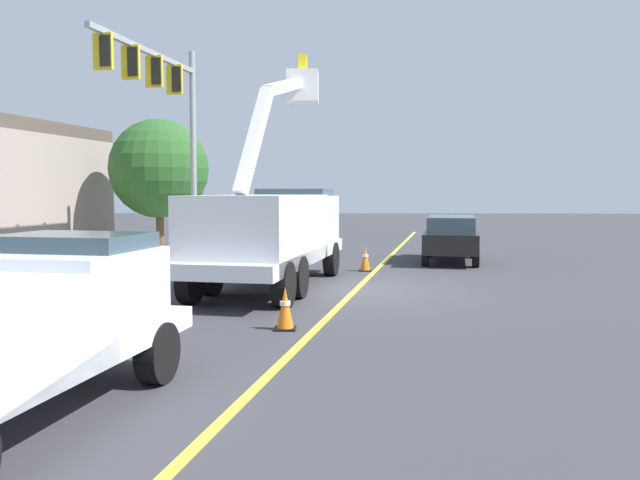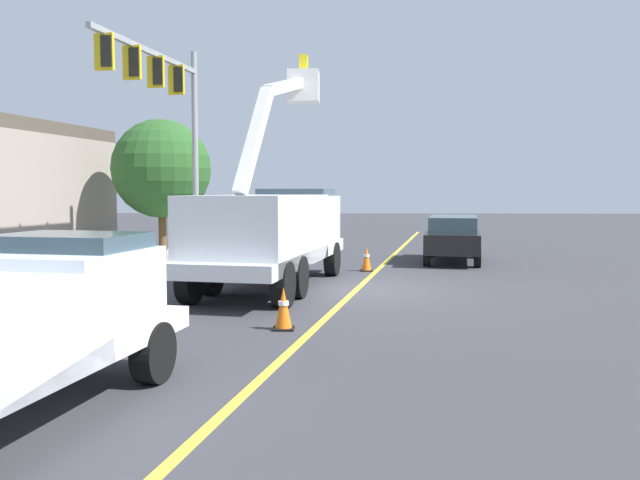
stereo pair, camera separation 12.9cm
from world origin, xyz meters
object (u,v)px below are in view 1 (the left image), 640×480
passing_minivan (451,236)px  utility_bucket_truck (273,229)px  traffic_cone_mid_front (285,309)px  traffic_cone_mid_rear (365,259)px  traffic_signal_mast (165,101)px

passing_minivan → utility_bucket_truck: bearing=137.5°
traffic_cone_mid_front → passing_minivan: bearing=-23.5°
traffic_cone_mid_rear → traffic_signal_mast: traffic_signal_mast is taller
traffic_cone_mid_rear → traffic_signal_mast: size_ratio=0.11×
traffic_cone_mid_front → traffic_signal_mast: size_ratio=0.11×
traffic_cone_mid_front → traffic_signal_mast: bearing=26.5°
passing_minivan → traffic_cone_mid_rear: bearing=131.8°
traffic_cone_mid_front → traffic_cone_mid_rear: 9.27m
utility_bucket_truck → traffic_cone_mid_rear: bearing=-36.8°
utility_bucket_truck → traffic_signal_mast: size_ratio=1.11×
utility_bucket_truck → traffic_signal_mast: bearing=44.7°
utility_bucket_truck → passing_minivan: (6.55, -6.00, -0.63)m
traffic_signal_mast → traffic_cone_mid_front: bearing=-153.5°
traffic_cone_mid_front → traffic_cone_mid_rear: traffic_cone_mid_rear is taller
traffic_cone_mid_front → traffic_signal_mast: 11.80m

